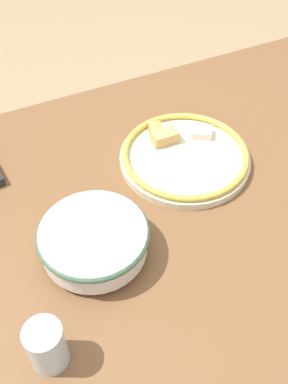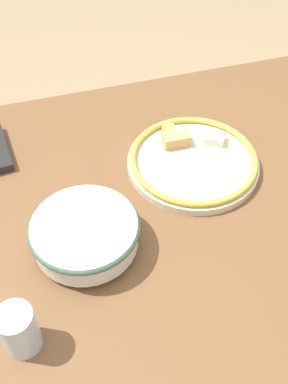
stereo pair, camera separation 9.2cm
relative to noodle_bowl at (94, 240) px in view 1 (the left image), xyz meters
The scene contains 5 objects.
ground_plane 0.78m from the noodle_bowl, 10.40° to the left, with size 8.00×8.00×0.00m, color #9E8460.
dining_table 0.22m from the noodle_bowl, 10.40° to the left, with size 1.41×0.95×0.71m.
noodle_bowl is the anchor object (origin of this frame).
food_plate 0.32m from the noodle_bowl, 28.60° to the left, with size 0.30×0.30×0.05m.
drinking_glass 0.21m from the noodle_bowl, 130.72° to the right, with size 0.06×0.06×0.09m.
Camera 1 is at (-0.31, -0.52, 1.43)m, focal length 42.00 mm.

